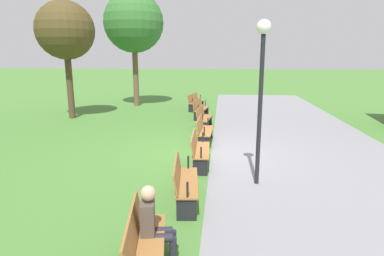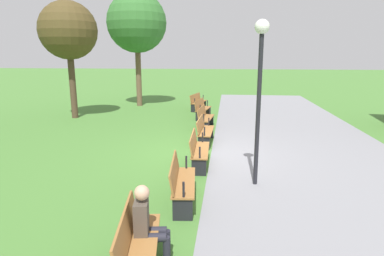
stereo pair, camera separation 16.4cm
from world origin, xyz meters
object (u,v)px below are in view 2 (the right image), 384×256
at_px(bench_0, 198,102).
at_px(tree_0, 68,31).
at_px(lamp_post, 260,72).
at_px(bench_1, 202,108).
at_px(tree_1, 137,23).
at_px(bench_5, 181,181).
at_px(person_seated, 148,222).
at_px(bench_4, 198,149).
at_px(bench_2, 205,117).
at_px(bench_3, 204,130).
at_px(bench_6, 136,243).

xyz_separation_m(bench_0, tree_0, (2.88, -5.74, 3.59)).
xyz_separation_m(tree_0, lamp_post, (7.44, 8.08, -1.42)).
height_order(bench_1, tree_1, tree_1).
height_order(bench_1, tree_0, tree_0).
height_order(bench_5, person_seated, person_seated).
xyz_separation_m(bench_0, tree_1, (-1.22, -3.63, 4.30)).
height_order(bench_4, bench_5, same).
bearing_deg(bench_1, bench_2, 16.29).
bearing_deg(bench_3, bench_2, -174.58).
distance_m(bench_1, bench_3, 4.62).
distance_m(bench_0, bench_2, 4.62).
bearing_deg(bench_5, lamp_post, 120.17).
distance_m(bench_5, bench_6, 2.31).
xyz_separation_m(bench_1, tree_1, (-3.48, -4.06, 4.30)).
relative_size(person_seated, tree_0, 0.22).
height_order(bench_0, tree_0, tree_0).
bearing_deg(person_seated, bench_4, 166.44).
bearing_deg(tree_1, tree_0, -27.25).
bearing_deg(bench_0, tree_1, -95.84).
distance_m(bench_1, bench_4, 6.92).
bearing_deg(lamp_post, bench_2, -164.34).
xyz_separation_m(bench_2, bench_6, (9.21, -0.29, 0.00)).
relative_size(bench_3, bench_4, 1.00).
relative_size(bench_0, bench_6, 1.01).
bearing_deg(bench_4, bench_1, -178.20).
distance_m(bench_3, tree_0, 8.51).
bearing_deg(bench_2, bench_1, -167.34).
relative_size(person_seated, tree_1, 0.18).
bearing_deg(tree_0, bench_4, 46.38).
xyz_separation_m(tree_1, lamp_post, (11.54, 5.97, -2.14)).
xyz_separation_m(person_seated, lamp_post, (-3.16, 1.81, 2.00)).
distance_m(bench_2, bench_4, 4.62).
relative_size(bench_0, person_seated, 1.43).
distance_m(bench_0, bench_3, 6.92).
height_order(bench_1, lamp_post, lamp_post).
xyz_separation_m(bench_3, person_seated, (6.61, -0.34, 0.17)).
xyz_separation_m(person_seated, tree_0, (-10.60, -6.27, 3.42)).
xyz_separation_m(bench_3, tree_1, (-8.08, -4.50, 4.30)).
bearing_deg(tree_1, bench_4, 23.41).
relative_size(bench_6, tree_1, 0.26).
xyz_separation_m(bench_2, person_seated, (8.92, -0.19, 0.17)).
bearing_deg(tree_0, bench_5, 36.92).
bearing_deg(bench_2, bench_5, 5.44).
bearing_deg(bench_6, bench_5, 163.71).
relative_size(bench_5, bench_6, 0.99).
relative_size(bench_2, bench_6, 0.99).
bearing_deg(tree_1, bench_0, 71.47).
xyz_separation_m(bench_5, person_seated, (2.00, -0.19, 0.17)).
relative_size(bench_0, bench_2, 1.02).
xyz_separation_m(bench_0, bench_4, (9.17, 0.87, 0.00)).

